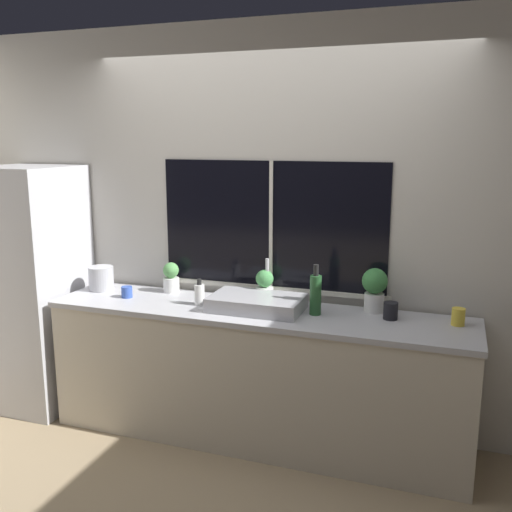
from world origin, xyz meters
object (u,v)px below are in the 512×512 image
object	(u,v)px
refrigerator	(33,288)
bottle_tall	(316,294)
potted_plant_left	(171,277)
mug_black	(391,311)
mug_yellow	(458,317)
mug_blue	(127,292)
sink	(257,303)
soap_bottle	(199,294)
kettle	(101,277)
potted_plant_center	(265,286)
potted_plant_right	(375,288)

from	to	relation	value
refrigerator	bottle_tall	xyz separation A→B (m)	(2.10, 0.05, 0.14)
potted_plant_left	mug_black	xyz separation A→B (m)	(1.53, -0.12, -0.05)
mug_yellow	mug_blue	xyz separation A→B (m)	(-2.14, -0.13, -0.01)
mug_blue	sink	bearing A→B (deg)	1.74
mug_black	mug_blue	distance (m)	1.76
soap_bottle	mug_yellow	distance (m)	1.60
mug_black	potted_plant_left	bearing A→B (deg)	175.55
mug_yellow	kettle	distance (m)	2.42
refrigerator	potted_plant_center	xyz separation A→B (m)	(1.71, 0.22, 0.11)
sink	soap_bottle	size ratio (longest dim) A/B	3.37
soap_bottle	bottle_tall	size ratio (longest dim) A/B	0.55
potted_plant_center	mug_black	size ratio (longest dim) A/B	2.04
potted_plant_left	mug_yellow	size ratio (longest dim) A/B	2.08
sink	potted_plant_right	size ratio (longest dim) A/B	2.10
potted_plant_right	mug_blue	xyz separation A→B (m)	(-1.64, -0.23, -0.12)
sink	bottle_tall	distance (m)	0.38
potted_plant_right	soap_bottle	world-z (taller)	potted_plant_right
sink	mug_yellow	world-z (taller)	sink
sink	potted_plant_center	world-z (taller)	sink
bottle_tall	mug_blue	size ratio (longest dim) A/B	4.14
potted_plant_left	kettle	bearing A→B (deg)	-166.69
sink	kettle	world-z (taller)	sink
bottle_tall	mug_yellow	xyz separation A→B (m)	(0.83, 0.08, -0.08)
soap_bottle	bottle_tall	world-z (taller)	bottle_tall
potted_plant_center	mug_yellow	world-z (taller)	potted_plant_center
potted_plant_center	sink	bearing A→B (deg)	-84.97
mug_black	mug_blue	xyz separation A→B (m)	(-1.75, -0.11, -0.01)
potted_plant_right	mug_black	bearing A→B (deg)	-45.81
kettle	mug_black	bearing A→B (deg)	-0.04
potted_plant_left	potted_plant_right	size ratio (longest dim) A/B	0.76
refrigerator	kettle	xyz separation A→B (m)	(0.52, 0.11, 0.10)
refrigerator	soap_bottle	bearing A→B (deg)	0.02
bottle_tall	mug_yellow	distance (m)	0.84
potted_plant_left	soap_bottle	size ratio (longest dim) A/B	1.22
potted_plant_left	kettle	size ratio (longest dim) A/B	1.12
potted_plant_center	soap_bottle	bearing A→B (deg)	-148.99
potted_plant_left	bottle_tall	xyz separation A→B (m)	(1.09, -0.18, 0.03)
soap_bottle	mug_yellow	bearing A→B (deg)	4.35
mug_blue	potted_plant_left	bearing A→B (deg)	46.86
potted_plant_center	kettle	bearing A→B (deg)	-174.36
mug_black	kettle	size ratio (longest dim) A/B	0.56
potted_plant_center	kettle	xyz separation A→B (m)	(-1.19, -0.12, -0.01)
mug_yellow	mug_blue	bearing A→B (deg)	-176.51
soap_bottle	potted_plant_center	bearing A→B (deg)	31.01
bottle_tall	mug_blue	bearing A→B (deg)	-177.60
kettle	potted_plant_center	bearing A→B (deg)	5.64
potted_plant_right	soap_bottle	size ratio (longest dim) A/B	1.61
soap_bottle	kettle	xyz separation A→B (m)	(-0.82, 0.11, 0.02)
bottle_tall	mug_black	size ratio (longest dim) A/B	3.01
mug_black	potted_plant_center	bearing A→B (deg)	171.91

